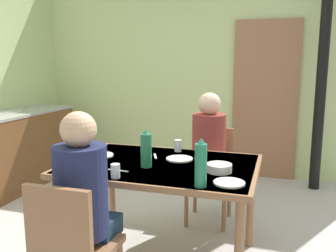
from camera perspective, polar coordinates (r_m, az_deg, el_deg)
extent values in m
cube|color=#C0D18C|center=(4.90, 4.32, 9.58)|extent=(4.63, 0.10, 2.88)
cube|color=#936143|center=(4.71, 15.17, 3.91)|extent=(0.80, 0.05, 2.00)
cylinder|color=black|center=(4.44, 23.38, 8.74)|extent=(0.12, 0.12, 2.88)
cylinder|color=#B7B7BC|center=(4.60, -23.49, 2.09)|extent=(0.21, 0.21, 0.01)
cube|color=brown|center=(2.62, -1.00, -6.37)|extent=(1.37, 0.96, 0.04)
cube|color=#E8A88D|center=(2.61, -1.00, -5.98)|extent=(1.31, 0.92, 0.00)
cylinder|color=brown|center=(2.67, -16.97, -15.16)|extent=(0.06, 0.06, 0.72)
cylinder|color=brown|center=(3.32, -8.89, -9.75)|extent=(0.06, 0.06, 0.72)
cylinder|color=brown|center=(3.01, 12.99, -12.02)|extent=(0.06, 0.06, 0.72)
cube|color=brown|center=(2.18, -14.00, -18.34)|extent=(0.40, 0.40, 0.04)
cube|color=brown|center=(1.96, -17.11, -15.12)|extent=(0.38, 0.04, 0.42)
cube|color=brown|center=(3.36, 6.56, -7.82)|extent=(0.40, 0.40, 0.04)
cube|color=brown|center=(3.47, 7.20, -3.64)|extent=(0.38, 0.04, 0.42)
cylinder|color=brown|center=(3.26, 8.89, -13.04)|extent=(0.04, 0.04, 0.41)
cylinder|color=brown|center=(3.32, 2.95, -12.48)|extent=(0.04, 0.04, 0.41)
cylinder|color=brown|center=(3.57, 9.74, -10.96)|extent=(0.04, 0.04, 0.41)
cylinder|color=brown|center=(3.63, 4.33, -10.49)|extent=(0.04, 0.04, 0.41)
cube|color=#162A3F|center=(2.28, -11.90, -15.30)|extent=(0.30, 0.22, 0.12)
cylinder|color=#1E2347|center=(2.09, -13.65, -10.01)|extent=(0.30, 0.30, 0.52)
sphere|color=tan|center=(2.00, -14.07, -0.55)|extent=(0.20, 0.20, 0.20)
cube|color=maroon|center=(3.19, 6.02, -7.65)|extent=(0.30, 0.22, 0.12)
cylinder|color=maroon|center=(3.23, 6.50, -2.67)|extent=(0.30, 0.30, 0.52)
sphere|color=beige|center=(3.17, 6.63, 3.51)|extent=(0.20, 0.20, 0.20)
cylinder|color=#297B51|center=(2.50, -3.50, -3.92)|extent=(0.08, 0.08, 0.23)
cone|color=#1F6F4F|center=(2.47, -3.53, -0.88)|extent=(0.05, 0.05, 0.04)
cylinder|color=#217853|center=(2.11, 5.23, -6.27)|extent=(0.07, 0.07, 0.26)
cone|color=#29715E|center=(2.07, 5.29, -2.38)|extent=(0.05, 0.05, 0.04)
cylinder|color=silver|center=(2.43, 8.14, -6.61)|extent=(0.17, 0.17, 0.05)
cylinder|color=white|center=(2.86, -10.82, -4.59)|extent=(0.21, 0.21, 0.01)
cylinder|color=white|center=(2.22, 9.71, -8.90)|extent=(0.19, 0.19, 0.01)
cylinder|color=white|center=(2.71, 1.84, -5.23)|extent=(0.20, 0.20, 0.01)
cylinder|color=silver|center=(2.31, -8.38, -7.09)|extent=(0.06, 0.06, 0.09)
cylinder|color=silver|center=(2.94, 1.58, -3.15)|extent=(0.06, 0.06, 0.10)
cube|color=silver|center=(2.46, -7.94, -7.02)|extent=(0.15, 0.02, 0.00)
cube|color=silver|center=(2.80, -2.04, -4.81)|extent=(0.07, 0.14, 0.00)
cube|color=silver|center=(2.62, -13.46, -6.18)|extent=(0.07, 0.15, 0.00)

